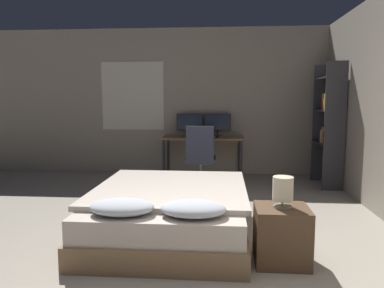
# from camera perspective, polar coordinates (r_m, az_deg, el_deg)

# --- Properties ---
(wall_back) EXTENTS (12.00, 0.08, 2.70)m
(wall_back) POSITION_cam_1_polar(r_m,az_deg,el_deg) (7.04, 2.50, 6.47)
(wall_back) COLOR #9E9384
(wall_back) RESTS_ON ground_plane
(bed) EXTENTS (1.57, 1.98, 0.57)m
(bed) POSITION_cam_1_polar(r_m,az_deg,el_deg) (3.95, -3.40, -10.21)
(bed) COLOR #846647
(bed) RESTS_ON ground_plane
(nightstand) EXTENTS (0.45, 0.43, 0.49)m
(nightstand) POSITION_cam_1_polar(r_m,az_deg,el_deg) (3.40, 13.47, -13.34)
(nightstand) COLOR brown
(nightstand) RESTS_ON ground_plane
(bedside_lamp) EXTENTS (0.17, 0.17, 0.26)m
(bedside_lamp) POSITION_cam_1_polar(r_m,az_deg,el_deg) (3.28, 13.67, -6.74)
(bedside_lamp) COLOR gray
(bedside_lamp) RESTS_ON nightstand
(desk) EXTENTS (1.44, 0.63, 0.73)m
(desk) POSITION_cam_1_polar(r_m,az_deg,el_deg) (6.70, 1.68, 0.34)
(desk) COLOR #846042
(desk) RESTS_ON ground_plane
(monitor_left) EXTENTS (0.48, 0.16, 0.40)m
(monitor_left) POSITION_cam_1_polar(r_m,az_deg,el_deg) (6.90, -0.35, 3.22)
(monitor_left) COLOR black
(monitor_left) RESTS_ON desk
(monitor_right) EXTENTS (0.48, 0.16, 0.40)m
(monitor_right) POSITION_cam_1_polar(r_m,az_deg,el_deg) (6.87, 3.92, 3.19)
(monitor_right) COLOR black
(monitor_right) RESTS_ON desk
(keyboard) EXTENTS (0.35, 0.13, 0.02)m
(keyboard) POSITION_cam_1_polar(r_m,az_deg,el_deg) (6.48, 1.58, 1.00)
(keyboard) COLOR black
(keyboard) RESTS_ON desk
(computer_mouse) EXTENTS (0.07, 0.05, 0.04)m
(computer_mouse) POSITION_cam_1_polar(r_m,az_deg,el_deg) (6.47, 3.91, 1.06)
(computer_mouse) COLOR black
(computer_mouse) RESTS_ON desk
(office_chair) EXTENTS (0.52, 0.52, 0.99)m
(office_chair) POSITION_cam_1_polar(r_m,az_deg,el_deg) (5.96, 1.29, -2.82)
(office_chair) COLOR black
(office_chair) RESTS_ON ground_plane
(bookshelf) EXTENTS (0.32, 0.76, 1.97)m
(bookshelf) POSITION_cam_1_polar(r_m,az_deg,el_deg) (6.33, 20.24, 3.45)
(bookshelf) COLOR #333338
(bookshelf) RESTS_ON ground_plane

